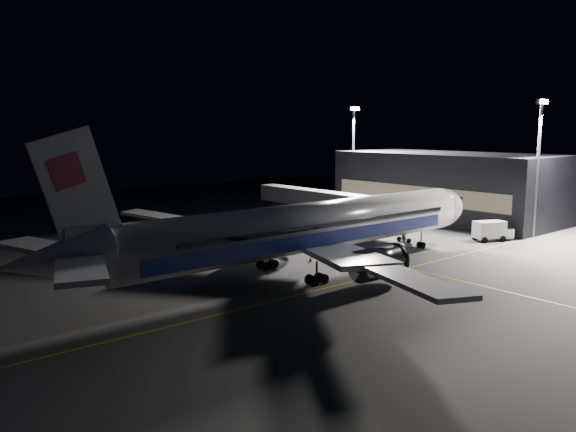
% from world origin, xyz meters
% --- Properties ---
extents(ground, '(200.00, 200.00, 0.00)m').
position_xyz_m(ground, '(0.00, 0.00, 0.00)').
color(ground, '#4C4C4F').
rests_on(ground, ground).
extents(guide_line_main, '(0.25, 80.00, 0.01)m').
position_xyz_m(guide_line_main, '(10.00, 0.00, 0.01)').
color(guide_line_main, gold).
rests_on(guide_line_main, ground).
extents(guide_line_cross, '(70.00, 0.25, 0.01)m').
position_xyz_m(guide_line_cross, '(0.00, -6.00, 0.01)').
color(guide_line_cross, gold).
rests_on(guide_line_cross, ground).
extents(guide_line_side, '(0.25, 40.00, 0.01)m').
position_xyz_m(guide_line_side, '(22.00, 10.00, 0.01)').
color(guide_line_side, gold).
rests_on(guide_line_side, ground).
extents(airliner, '(61.48, 54.22, 16.64)m').
position_xyz_m(airliner, '(-1.08, 0.00, 5.16)').
color(airliner, silver).
rests_on(airliner, ground).
extents(terminal, '(18.12, 40.00, 12.00)m').
position_xyz_m(terminal, '(45.98, 14.00, 6.00)').
color(terminal, black).
rests_on(terminal, ground).
extents(jet_bridge, '(3.60, 34.40, 6.30)m').
position_xyz_m(jet_bridge, '(22.00, 18.06, 4.58)').
color(jet_bridge, '#B2B2B7').
rests_on(jet_bridge, ground).
extents(floodlight_mast_north, '(2.40, 0.68, 20.70)m').
position_xyz_m(floodlight_mast_north, '(40.00, 31.99, 12.37)').
color(floodlight_mast_north, '#59595E').
rests_on(floodlight_mast_north, ground).
extents(floodlight_mast_south, '(2.40, 0.67, 20.70)m').
position_xyz_m(floodlight_mast_south, '(40.00, -6.01, 12.37)').
color(floodlight_mast_south, '#59595E').
rests_on(floodlight_mast_south, ground).
extents(service_truck, '(6.20, 4.36, 2.96)m').
position_xyz_m(service_truck, '(32.78, -3.47, 1.58)').
color(service_truck, silver).
rests_on(service_truck, ground).
extents(baggage_tug, '(2.80, 2.47, 1.73)m').
position_xyz_m(baggage_tug, '(0.88, 10.59, 0.80)').
color(baggage_tug, black).
rests_on(baggage_tug, ground).
extents(safety_cone_a, '(0.37, 0.37, 0.56)m').
position_xyz_m(safety_cone_a, '(-4.13, 4.00, 0.28)').
color(safety_cone_a, orange).
rests_on(safety_cone_a, ground).
extents(safety_cone_b, '(0.43, 0.43, 0.64)m').
position_xyz_m(safety_cone_b, '(3.53, 4.00, 0.32)').
color(safety_cone_b, orange).
rests_on(safety_cone_b, ground).
extents(safety_cone_c, '(0.44, 0.44, 0.66)m').
position_xyz_m(safety_cone_c, '(0.64, 10.86, 0.33)').
color(safety_cone_c, orange).
rests_on(safety_cone_c, ground).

